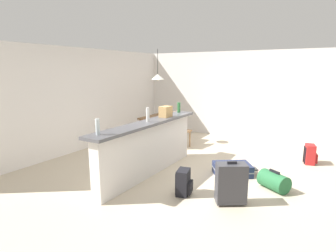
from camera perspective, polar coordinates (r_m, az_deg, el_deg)
ground_plane at (r=5.78m, az=5.50°, el=-8.81°), size 13.00×13.00×0.05m
wall_back at (r=7.30m, az=-16.53°, el=5.35°), size 6.60×0.10×2.50m
wall_right at (r=8.40m, az=12.86°, el=6.31°), size 0.10×6.00×2.50m
partition_half_wall at (r=5.27m, az=-3.96°, el=-4.91°), size 2.80×0.20×0.98m
bar_countertop at (r=5.14m, az=-4.04°, el=0.62°), size 2.96×0.40×0.05m
bottle_clear at (r=4.21m, az=-14.34°, el=-0.17°), size 0.06×0.06×0.24m
bottle_white at (r=5.08m, az=-4.19°, el=2.31°), size 0.06×0.06×0.27m
bottle_green at (r=6.23m, az=2.26°, el=3.87°), size 0.07×0.07×0.23m
grocery_bag at (r=5.62m, az=-0.49°, el=2.99°), size 0.26×0.18×0.22m
dining_table at (r=7.47m, az=-1.38°, el=1.29°), size 1.10×0.80×0.74m
dining_chair_near_partition at (r=7.14m, az=2.26°, el=-0.28°), size 0.43×0.43×0.93m
pendant_lamp at (r=7.30m, az=-2.13°, el=10.14°), size 0.34×0.34×0.82m
suitcase_flat_navy at (r=5.49m, az=13.17°, el=-8.71°), size 0.80×0.87×0.22m
backpack_black at (r=4.53m, az=3.27°, el=-11.62°), size 0.31×0.29×0.42m
duffel_bag_green at (r=5.04m, az=21.01°, el=-10.58°), size 0.51×0.57×0.34m
backpack_red at (r=6.66m, az=27.30°, el=-5.27°), size 0.32×0.29×0.42m
suitcase_upright_charcoal at (r=4.29m, az=12.88°, el=-11.41°), size 0.44×0.50×0.67m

